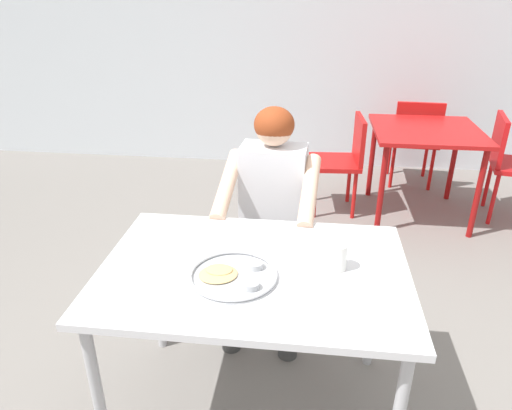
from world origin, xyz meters
TOP-DOWN VIEW (x-y plane):
  - ground_plane at (0.00, 0.00)m, footprint 12.00×12.00m
  - table_foreground at (-0.08, -0.04)m, footprint 1.19×0.82m
  - thali_tray at (-0.15, -0.12)m, footprint 0.33×0.33m
  - drinking_cup at (0.23, -0.01)m, footprint 0.07×0.07m
  - chair_foreground at (-0.07, 0.85)m, footprint 0.44×0.45m
  - diner_foreground at (-0.08, 0.63)m, footprint 0.52×0.57m
  - table_background_red at (1.00, 2.09)m, footprint 0.81×0.82m
  - chair_red_left at (0.39, 2.11)m, footprint 0.43×0.43m
  - chair_red_right at (1.69, 2.13)m, footprint 0.50×0.50m
  - chair_red_far at (1.06, 2.73)m, footprint 0.45×0.45m

SIDE VIEW (x-z plane):
  - ground_plane at x=0.00m, z-range -0.05..0.00m
  - chair_red_left at x=0.39m, z-range 0.07..0.88m
  - chair_red_far at x=1.06m, z-range 0.07..0.89m
  - chair_foreground at x=-0.07m, z-range 0.06..0.92m
  - chair_red_right at x=1.69m, z-range 0.08..0.92m
  - table_background_red at x=1.00m, z-range 0.27..1.01m
  - table_foreground at x=-0.08m, z-range 0.30..1.06m
  - diner_foreground at x=-0.08m, z-range 0.11..1.32m
  - thali_tray at x=-0.15m, z-range 0.75..0.78m
  - drinking_cup at x=0.23m, z-range 0.76..0.87m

